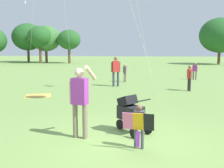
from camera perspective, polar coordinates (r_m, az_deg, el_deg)
The scene contains 10 objects.
ground_plane at distance 6.87m, azimuth 2.06°, elevation -11.71°, with size 120.00×120.00×0.00m, color #75994C.
treeline_distant at distance 38.05m, azimuth -2.62°, elevation 9.65°, with size 45.41×7.10×6.06m.
child_with_butterfly_kite at distance 6.13m, azimuth 5.74°, elevation -8.17°, with size 0.71×0.38×1.02m.
person_adult_flyer at distance 6.79m, azimuth -6.82°, elevation -2.60°, with size 0.67×0.54×1.86m.
stroller at distance 7.26m, azimuth 3.86°, elevation -5.65°, with size 0.99×0.96×1.03m.
person_red_shirt at distance 19.87m, azimuth 17.12°, elevation 2.93°, with size 0.35×0.27×1.21m.
person_couple_left at distance 14.66m, azimuth 16.07°, elevation 1.64°, with size 0.23×0.42×1.34m.
person_kid_running at distance 17.75m, azimuth 2.78°, elevation 2.72°, with size 0.27×0.34×1.21m.
person_back_turned at distance 15.73m, azimuth 0.80°, elevation 3.22°, with size 0.54×0.32×1.74m.
picnic_blanket at distance 13.22m, azimuth -15.39°, elevation -2.41°, with size 1.18×1.12×0.02m, color gold.
Camera 1 is at (0.39, -6.46, 2.30)m, focal length 43.23 mm.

